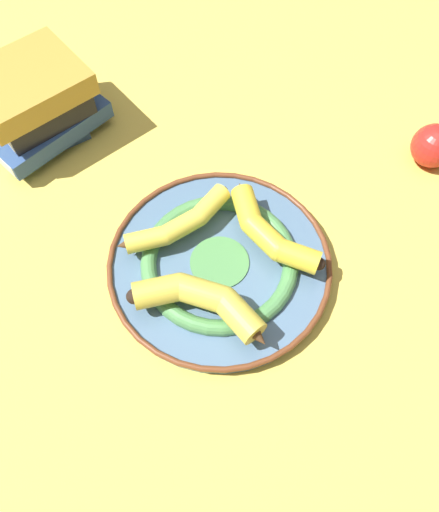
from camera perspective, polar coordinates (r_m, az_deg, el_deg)
ground_plane at (r=0.75m, az=3.65°, el=-2.50°), size 2.80×2.80×0.00m
decorative_bowl at (r=0.75m, az=0.00°, el=-0.86°), size 0.34×0.34×0.04m
banana_a at (r=0.74m, az=-4.73°, el=3.64°), size 0.19×0.06×0.03m
banana_b at (r=0.73m, az=5.50°, el=2.82°), size 0.09×0.19×0.03m
banana_c at (r=0.68m, az=-1.95°, el=-5.13°), size 0.16×0.16×0.04m
book_stack at (r=0.93m, az=-20.62°, el=15.86°), size 0.24×0.21×0.13m
apple at (r=0.92m, az=23.26°, el=11.50°), size 0.07×0.07×0.09m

